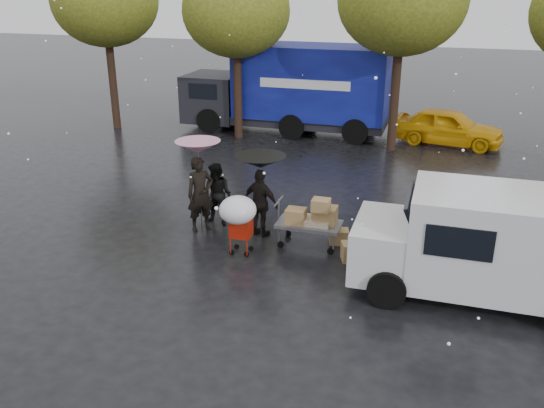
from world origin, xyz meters
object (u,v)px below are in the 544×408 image
(person_pink, at_px, (200,194))
(vendor_cart, at_px, (313,218))
(white_van, at_px, (490,244))
(blue_truck, at_px, (292,89))
(yellow_taxi, at_px, (448,127))
(person_black, at_px, (261,203))
(shopping_cart, at_px, (238,213))

(person_pink, distance_m, vendor_cart, 2.91)
(white_van, distance_m, blue_truck, 13.63)
(white_van, bearing_deg, yellow_taxi, 94.75)
(person_black, bearing_deg, blue_truck, -61.63)
(white_van, xyz_separation_m, blue_truck, (-7.15, 11.59, 0.60))
(blue_truck, bearing_deg, person_black, -78.89)
(vendor_cart, bearing_deg, yellow_taxi, 74.31)
(shopping_cart, bearing_deg, yellow_taxi, 68.80)
(person_black, bearing_deg, yellow_taxi, -95.63)
(yellow_taxi, bearing_deg, person_black, 166.97)
(person_pink, distance_m, person_black, 1.56)
(vendor_cart, relative_size, yellow_taxi, 0.38)
(person_pink, xyz_separation_m, yellow_taxi, (5.76, 10.06, -0.26))
(yellow_taxi, bearing_deg, shopping_cart, 168.65)
(person_pink, relative_size, white_van, 0.39)
(person_pink, bearing_deg, person_black, -41.29)
(person_pink, relative_size, shopping_cart, 1.30)
(person_black, distance_m, blue_truck, 10.35)
(vendor_cart, distance_m, yellow_taxi, 10.59)
(blue_truck, bearing_deg, vendor_cart, -72.12)
(person_black, distance_m, white_van, 5.38)
(vendor_cart, xyz_separation_m, shopping_cart, (-1.48, -0.99, 0.34))
(white_van, bearing_deg, blue_truck, 121.67)
(person_pink, distance_m, yellow_taxi, 11.60)
(shopping_cart, bearing_deg, vendor_cart, 33.96)
(person_black, relative_size, vendor_cart, 1.13)
(person_pink, bearing_deg, yellow_taxi, 15.68)
(blue_truck, bearing_deg, shopping_cart, -80.69)
(vendor_cart, height_order, blue_truck, blue_truck)
(person_black, bearing_deg, white_van, -178.64)
(vendor_cart, bearing_deg, blue_truck, 107.88)
(person_black, height_order, shopping_cart, person_black)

